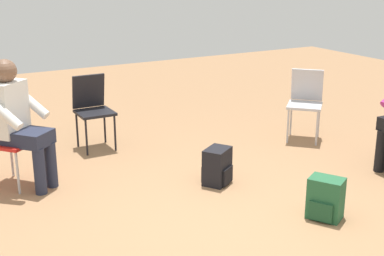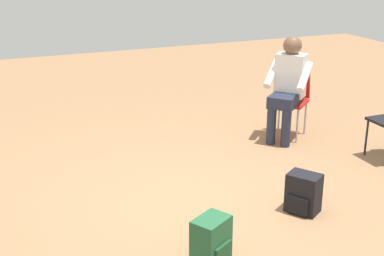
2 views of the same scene
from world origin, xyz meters
name	(u,v)px [view 1 (image 1 of 2)]	position (x,y,z in m)	size (l,w,h in m)	color
ground_plane	(228,230)	(0.00, 0.00, 0.00)	(14.80, 14.80, 0.00)	#99704C
chair_southwest	(306,99)	(-2.11, -1.56, 0.50)	(0.58, 0.58, 0.85)	#B7B7BC
chair_southeast	(5,136)	(1.36, -1.85, 0.50)	(0.58, 0.59, 0.85)	red
chair_south	(92,106)	(0.26, -2.50, 0.50)	(0.40, 0.44, 0.85)	black
person_in_white	(18,118)	(1.25, -1.72, 0.69)	(0.63, 0.63, 1.24)	#23283D
backpack_near_laptop_user	(325,201)	(-0.83, 0.22, 0.16)	(0.31, 0.34, 0.36)	#235B38
backpack_by_empty_chair	(217,168)	(-0.43, -0.87, 0.16)	(0.34, 0.32, 0.36)	black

